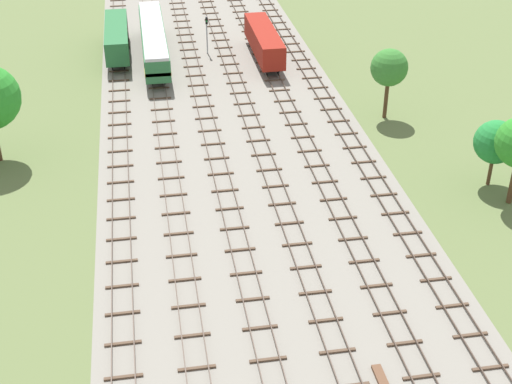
# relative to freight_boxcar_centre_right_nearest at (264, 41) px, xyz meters

# --- Properties ---
(ground_plane) EXTENTS (480.00, 480.00, 0.00)m
(ground_plane) POSITION_rel_freight_boxcar_centre_right_nearest_xyz_m (-6.77, -18.63, -2.45)
(ground_plane) COLOR #5B6B3D
(ballast_bed) EXTENTS (26.56, 176.00, 0.01)m
(ballast_bed) POSITION_rel_freight_boxcar_centre_right_nearest_xyz_m (-6.77, -18.63, -2.45)
(ballast_bed) COLOR gray
(ballast_bed) RESTS_ON ground
(track_far_left) EXTENTS (2.40, 126.00, 0.29)m
(track_far_left) POSITION_rel_freight_boxcar_centre_right_nearest_xyz_m (-18.05, -17.63, -2.31)
(track_far_left) COLOR #47382D
(track_far_left) RESTS_ON ground
(track_left) EXTENTS (2.40, 126.00, 0.29)m
(track_left) POSITION_rel_freight_boxcar_centre_right_nearest_xyz_m (-13.54, -17.63, -2.31)
(track_left) COLOR #47382D
(track_left) RESTS_ON ground
(track_centre_left) EXTENTS (2.40, 126.00, 0.29)m
(track_centre_left) POSITION_rel_freight_boxcar_centre_right_nearest_xyz_m (-9.03, -17.63, -2.31)
(track_centre_left) COLOR #47382D
(track_centre_left) RESTS_ON ground
(track_centre) EXTENTS (2.40, 126.00, 0.29)m
(track_centre) POSITION_rel_freight_boxcar_centre_right_nearest_xyz_m (-4.52, -17.63, -2.31)
(track_centre) COLOR #47382D
(track_centre) RESTS_ON ground
(track_centre_right) EXTENTS (2.40, 126.00, 0.29)m
(track_centre_right) POSITION_rel_freight_boxcar_centre_right_nearest_xyz_m (-0.01, -17.63, -2.31)
(track_centre_right) COLOR #47382D
(track_centre_right) RESTS_ON ground
(track_right) EXTENTS (2.40, 126.00, 0.29)m
(track_right) POSITION_rel_freight_boxcar_centre_right_nearest_xyz_m (4.50, -17.63, -2.31)
(track_right) COLOR #47382D
(track_right) RESTS_ON ground
(freight_boxcar_centre_right_nearest) EXTENTS (2.87, 14.00, 3.60)m
(freight_boxcar_centre_right_nearest) POSITION_rel_freight_boxcar_centre_right_nearest_xyz_m (0.00, 0.00, 0.00)
(freight_boxcar_centre_right_nearest) COLOR maroon
(freight_boxcar_centre_right_nearest) RESTS_ON ground
(passenger_coach_left_near) EXTENTS (2.96, 22.00, 3.80)m
(passenger_coach_left_near) POSITION_rel_freight_boxcar_centre_right_nearest_xyz_m (-13.54, 2.51, 0.16)
(passenger_coach_left_near) COLOR #286638
(passenger_coach_left_near) RESTS_ON ground
(freight_boxcar_far_left_mid) EXTENTS (2.87, 14.00, 3.60)m
(freight_boxcar_far_left_mid) POSITION_rel_freight_boxcar_centre_right_nearest_xyz_m (-18.04, 4.53, 0.00)
(freight_boxcar_far_left_mid) COLOR #286638
(freight_boxcar_far_left_mid) RESTS_ON ground
(signal_post_nearest) EXTENTS (0.28, 0.47, 4.83)m
(signal_post_nearest) POSITION_rel_freight_boxcar_centre_right_nearest_xyz_m (-6.77, 3.25, 0.65)
(signal_post_nearest) COLOR gray
(signal_post_nearest) RESTS_ON ground
(lineside_tree_0) EXTENTS (3.84, 3.84, 7.49)m
(lineside_tree_0) POSITION_rel_freight_boxcar_centre_right_nearest_xyz_m (9.57, -18.87, 3.08)
(lineside_tree_0) COLOR #4C331E
(lineside_tree_0) RESTS_ON ground
(lineside_tree_3) EXTENTS (3.81, 3.81, 6.14)m
(lineside_tree_3) POSITION_rel_freight_boxcar_centre_right_nearest_xyz_m (14.25, -33.83, 1.77)
(lineside_tree_3) COLOR #4C331E
(lineside_tree_3) RESTS_ON ground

